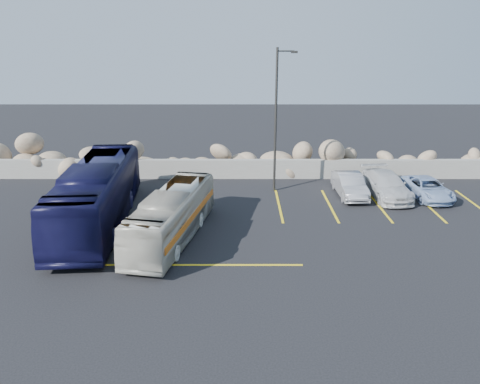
{
  "coord_description": "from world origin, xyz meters",
  "views": [
    {
      "loc": [
        0.53,
        -16.34,
        8.63
      ],
      "look_at": [
        0.52,
        4.0,
        1.76
      ],
      "focal_mm": 35.0,
      "sensor_mm": 36.0,
      "label": 1
    }
  ],
  "objects_px": {
    "car_d": "(427,188)",
    "car_b": "(350,185)",
    "car_c": "(386,185)",
    "vintage_bus": "(172,215)",
    "tour_coach": "(97,194)",
    "lamppost": "(277,117)"
  },
  "relations": [
    {
      "from": "car_d",
      "to": "car_b",
      "type": "bearing_deg",
      "value": 170.74
    },
    {
      "from": "car_b",
      "to": "car_c",
      "type": "height_order",
      "value": "car_c"
    },
    {
      "from": "car_b",
      "to": "vintage_bus",
      "type": "bearing_deg",
      "value": -149.08
    },
    {
      "from": "tour_coach",
      "to": "car_b",
      "type": "height_order",
      "value": "tour_coach"
    },
    {
      "from": "vintage_bus",
      "to": "tour_coach",
      "type": "relative_size",
      "value": 0.74
    },
    {
      "from": "vintage_bus",
      "to": "car_b",
      "type": "bearing_deg",
      "value": 43.47
    },
    {
      "from": "vintage_bus",
      "to": "car_d",
      "type": "xyz_separation_m",
      "value": [
        13.38,
        5.5,
        -0.55
      ]
    },
    {
      "from": "lamppost",
      "to": "tour_coach",
      "type": "bearing_deg",
      "value": -150.32
    },
    {
      "from": "lamppost",
      "to": "car_c",
      "type": "bearing_deg",
      "value": -9.49
    },
    {
      "from": "tour_coach",
      "to": "vintage_bus",
      "type": "bearing_deg",
      "value": -28.81
    },
    {
      "from": "tour_coach",
      "to": "car_d",
      "type": "xyz_separation_m",
      "value": [
        17.13,
        3.77,
        -0.93
      ]
    },
    {
      "from": "lamppost",
      "to": "car_d",
      "type": "bearing_deg",
      "value": -8.35
    },
    {
      "from": "vintage_bus",
      "to": "car_d",
      "type": "distance_m",
      "value": 14.48
    },
    {
      "from": "vintage_bus",
      "to": "tour_coach",
      "type": "xyz_separation_m",
      "value": [
        -3.75,
        1.73,
        0.38
      ]
    },
    {
      "from": "car_b",
      "to": "lamppost",
      "type": "bearing_deg",
      "value": 166.0
    },
    {
      "from": "tour_coach",
      "to": "car_d",
      "type": "height_order",
      "value": "tour_coach"
    },
    {
      "from": "car_c",
      "to": "car_d",
      "type": "relative_size",
      "value": 1.17
    },
    {
      "from": "car_b",
      "to": "car_d",
      "type": "relative_size",
      "value": 0.98
    },
    {
      "from": "lamppost",
      "to": "car_d",
      "type": "relative_size",
      "value": 2.04
    },
    {
      "from": "lamppost",
      "to": "car_b",
      "type": "xyz_separation_m",
      "value": [
        4.12,
        -0.9,
        -3.66
      ]
    },
    {
      "from": "lamppost",
      "to": "tour_coach",
      "type": "xyz_separation_m",
      "value": [
        -8.77,
        -5.0,
        -2.82
      ]
    },
    {
      "from": "lamppost",
      "to": "car_d",
      "type": "height_order",
      "value": "lamppost"
    }
  ]
}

